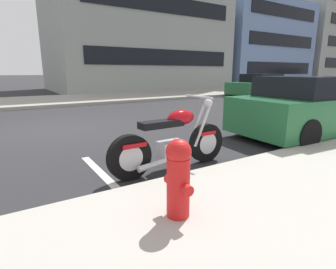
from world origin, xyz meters
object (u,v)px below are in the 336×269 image
(parked_motorcycle, at_px, (173,143))
(fire_hydrant, at_px, (178,176))
(car_opposite_curb, at_px, (260,86))
(parked_car_second_in_row, at_px, (313,107))

(parked_motorcycle, bearing_deg, fire_hydrant, -122.96)
(fire_hydrant, bearing_deg, parked_motorcycle, 58.90)
(parked_motorcycle, distance_m, fire_hydrant, 1.62)
(car_opposite_curb, bearing_deg, parked_motorcycle, 30.55)
(fire_hydrant, bearing_deg, parked_car_second_in_row, 17.80)
(parked_motorcycle, bearing_deg, car_opposite_curb, 32.38)
(parked_car_second_in_row, bearing_deg, parked_motorcycle, -173.10)
(fire_hydrant, bearing_deg, car_opposite_curb, 36.69)
(parked_car_second_in_row, xyz_separation_m, car_opposite_curb, (7.67, 7.82, -0.02))
(parked_car_second_in_row, distance_m, car_opposite_curb, 10.95)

